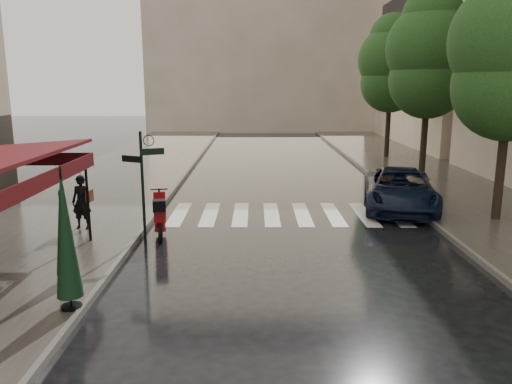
{
  "coord_description": "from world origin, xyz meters",
  "views": [
    {
      "loc": [
        1.89,
        -10.42,
        4.33
      ],
      "look_at": [
        1.91,
        3.13,
        1.4
      ],
      "focal_mm": 35.0,
      "sensor_mm": 36.0,
      "label": 1
    }
  ],
  "objects_px": {
    "scooter": "(160,216)",
    "pedestrian_with_umbrella": "(80,175)",
    "parasol_back": "(63,235)",
    "parked_car": "(400,189)",
    "parasol_front": "(65,234)"
  },
  "relations": [
    {
      "from": "scooter",
      "to": "parasol_front",
      "type": "xyz_separation_m",
      "value": [
        -0.78,
        -5.06,
        1.01
      ]
    },
    {
      "from": "pedestrian_with_umbrella",
      "to": "parasol_front",
      "type": "bearing_deg",
      "value": -68.64
    },
    {
      "from": "pedestrian_with_umbrella",
      "to": "parasol_back",
      "type": "height_order",
      "value": "pedestrian_with_umbrella"
    },
    {
      "from": "pedestrian_with_umbrella",
      "to": "parked_car",
      "type": "relative_size",
      "value": 0.48
    },
    {
      "from": "parasol_back",
      "to": "scooter",
      "type": "bearing_deg",
      "value": 70.51
    },
    {
      "from": "parked_car",
      "to": "parasol_front",
      "type": "bearing_deg",
      "value": -124.82
    },
    {
      "from": "scooter",
      "to": "pedestrian_with_umbrella",
      "type": "bearing_deg",
      "value": 160.54
    },
    {
      "from": "parked_car",
      "to": "parasol_back",
      "type": "distance_m",
      "value": 11.58
    },
    {
      "from": "parasol_front",
      "to": "parasol_back",
      "type": "relative_size",
      "value": 1.37
    },
    {
      "from": "pedestrian_with_umbrella",
      "to": "parked_car",
      "type": "distance_m",
      "value": 10.67
    },
    {
      "from": "scooter",
      "to": "parasol_front",
      "type": "relative_size",
      "value": 0.69
    },
    {
      "from": "pedestrian_with_umbrella",
      "to": "scooter",
      "type": "relative_size",
      "value": 1.27
    },
    {
      "from": "parasol_front",
      "to": "parasol_back",
      "type": "distance_m",
      "value": 1.44
    },
    {
      "from": "pedestrian_with_umbrella",
      "to": "parasol_front",
      "type": "distance_m",
      "value": 5.66
    },
    {
      "from": "parked_car",
      "to": "parasol_front",
      "type": "xyz_separation_m",
      "value": [
        -8.65,
        -8.26,
        0.89
      ]
    }
  ]
}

